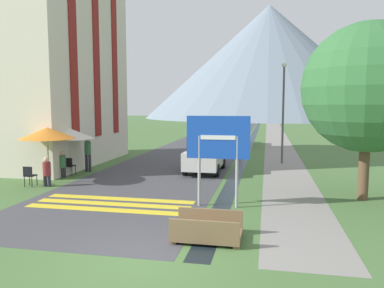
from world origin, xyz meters
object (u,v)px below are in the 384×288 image
cafe_chair_far_left (77,160)px  hotel_building (51,41)px  parked_car_near (205,154)px  cafe_chair_middle (69,165)px  parked_car_far (232,134)px  tree_by_path (368,88)px  road_sign (218,146)px  person_standing_terrace (88,152)px  footbridge (207,231)px  cafe_umbrella_middle_white (69,133)px  cafe_umbrella_front_orange (47,133)px  streetlamp (283,105)px  person_seated_far (62,163)px  person_seated_near (47,170)px  cafe_chair_nearest (29,174)px

cafe_chair_far_left → hotel_building: bearing=134.9°
parked_car_near → cafe_chair_middle: (-6.20, -2.18, -0.39)m
parked_car_near → parked_car_far: size_ratio=0.87×
parked_car_near → tree_by_path: (6.41, -4.31, 3.04)m
road_sign → parked_car_near: road_sign is taller
parked_car_near → person_standing_terrace: size_ratio=2.21×
footbridge → cafe_umbrella_middle_white: 10.99m
parked_car_far → cafe_umbrella_middle_white: cafe_umbrella_middle_white is taller
road_sign → cafe_chair_far_left: bearing=145.8°
parked_car_far → cafe_umbrella_middle_white: 16.03m
hotel_building → cafe_chair_middle: bearing=-50.5°
cafe_umbrella_front_orange → tree_by_path: size_ratio=0.39×
parked_car_near → cafe_chair_middle: bearing=-160.6°
road_sign → footbridge: bearing=-87.4°
parked_car_near → cafe_umbrella_middle_white: cafe_umbrella_middle_white is taller
cafe_chair_middle → footbridge: bearing=-46.3°
hotel_building → cafe_umbrella_front_orange: (2.87, -5.23, -4.76)m
road_sign → person_standing_terrace: 8.93m
streetlamp → tree_by_path: 8.28m
parked_car_far → person_seated_far: (-6.43, -15.43, -0.22)m
person_seated_far → cafe_chair_far_left: bearing=98.8°
hotel_building → cafe_chair_far_left: 7.15m
person_seated_far → person_standing_terrace: 1.69m
hotel_building → tree_by_path: 16.63m
cafe_umbrella_front_orange → person_seated_near: (0.29, -0.60, -1.48)m
person_seated_near → streetlamp: (9.73, 8.19, 2.67)m
hotel_building → cafe_umbrella_middle_white: hotel_building is taller
cafe_umbrella_middle_white → tree_by_path: bearing=-10.7°
parked_car_near → footbridge: bearing=-80.3°
road_sign → person_seated_near: (-7.29, 1.64, -1.35)m
person_standing_terrace → streetlamp: bearing=25.9°
cafe_umbrella_middle_white → cafe_chair_far_left: bearing=103.0°
person_standing_terrace → person_seated_far: bearing=-107.1°
cafe_chair_middle → streetlamp: 11.96m
streetlamp → person_seated_near: bearing=-139.9°
cafe_chair_far_left → cafe_chair_nearest: bearing=-95.4°
cafe_chair_nearest → cafe_umbrella_front_orange: size_ratio=0.35×
person_seated_near → tree_by_path: size_ratio=0.20×
footbridge → cafe_chair_far_left: bearing=133.7°
cafe_chair_middle → cafe_chair_nearest: same height
cafe_umbrella_middle_white → tree_by_path: size_ratio=0.38×
road_sign → streetlamp: size_ratio=0.53×
person_seated_near → person_seated_far: (-0.43, 1.91, 0.00)m
parked_car_near → hotel_building: bearing=172.4°
hotel_building → road_sign: 13.74m
person_seated_far → footbridge: bearing=-40.2°
tree_by_path → footbridge: bearing=-133.7°
cafe_umbrella_front_orange → person_seated_near: cafe_umbrella_front_orange is taller
person_seated_near → cafe_umbrella_middle_white: bearing=99.7°
cafe_chair_nearest → parked_car_far: bearing=60.0°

